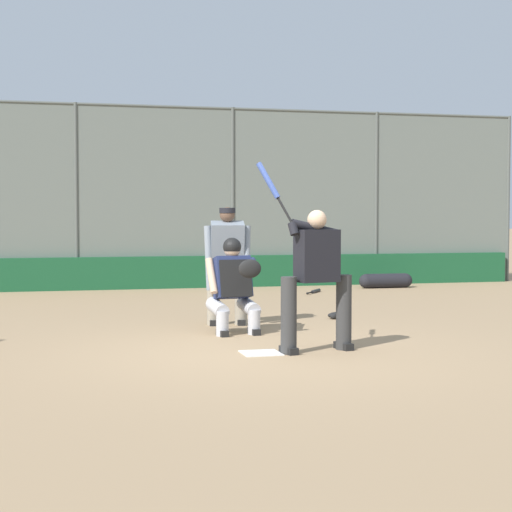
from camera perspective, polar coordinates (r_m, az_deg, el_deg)
name	(u,v)px	position (r m, az deg, el deg)	size (l,w,h in m)	color
ground_plane	(261,354)	(9.66, 0.33, -6.52)	(160.00, 160.00, 0.00)	#9E7F5B
home_plate_marker	(261,353)	(9.66, 0.33, -6.48)	(0.43, 0.43, 0.01)	white
backstop_fence	(156,193)	(18.30, -6.67, 4.21)	(16.73, 0.08, 3.89)	#515651
padding_wall	(157,273)	(18.23, -6.60, -1.10)	(16.32, 0.18, 0.68)	#19512D
bleachers_beyond	(51,261)	(20.67, -13.52, -0.31)	(11.66, 2.50, 1.48)	slate
batter_at_plate	(316,275)	(9.72, 4.01, -1.25)	(1.09, 0.56, 2.16)	#333333
catcher_behind_plate	(234,284)	(11.21, -1.48, -1.88)	(0.68, 0.79, 1.26)	#B7B7BC
umpire_home	(227,262)	(12.04, -1.93, -0.40)	(0.67, 0.46, 1.67)	gray
spare_bat_near_backstop	(315,291)	(17.17, 3.95, -2.36)	(0.51, 0.70, 0.07)	black
fielding_glove_on_dirt	(336,315)	(12.93, 5.37, -3.97)	(0.28, 0.21, 0.10)	black
equipment_bag_dugout_side	(386,281)	(18.51, 8.65, -1.64)	(1.20, 0.31, 0.31)	black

